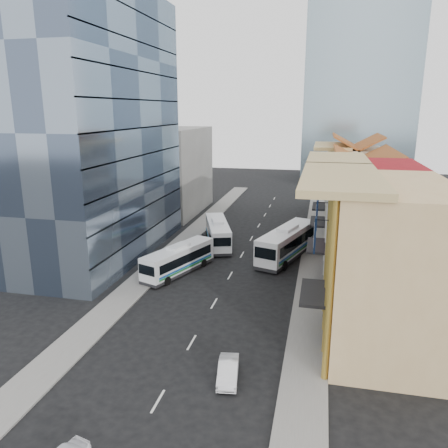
% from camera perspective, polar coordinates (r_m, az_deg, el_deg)
% --- Properties ---
extents(ground, '(200.00, 200.00, 0.00)m').
position_cam_1_polar(ground, '(33.31, -4.77, -16.00)').
color(ground, black).
rests_on(ground, ground).
extents(sidewalk_right, '(3.00, 90.00, 0.15)m').
position_cam_1_polar(sidewalk_right, '(52.06, 11.65, -4.52)').
color(sidewalk_right, slate).
rests_on(sidewalk_right, ground).
extents(sidewalk_left, '(3.00, 90.00, 0.15)m').
position_cam_1_polar(sidewalk_left, '(54.88, -6.40, -3.29)').
color(sidewalk_left, slate).
rests_on(sidewalk_left, ground).
extents(shophouse_tan, '(8.00, 14.00, 12.00)m').
position_cam_1_polar(shophouse_tan, '(34.43, 20.64, -4.87)').
color(shophouse_tan, '#D7B47C').
rests_on(shophouse_tan, ground).
extents(shophouse_red, '(8.00, 10.00, 12.00)m').
position_cam_1_polar(shophouse_red, '(45.86, 18.75, 0.08)').
color(shophouse_red, maroon).
rests_on(shophouse_red, ground).
extents(shophouse_cream_near, '(8.00, 9.00, 10.00)m').
position_cam_1_polar(shophouse_cream_near, '(55.28, 17.73, 1.52)').
color(shophouse_cream_near, beige).
rests_on(shophouse_cream_near, ground).
extents(shophouse_cream_mid, '(8.00, 9.00, 10.00)m').
position_cam_1_polar(shophouse_cream_mid, '(64.07, 17.11, 3.32)').
color(shophouse_cream_mid, beige).
rests_on(shophouse_cream_mid, ground).
extents(shophouse_cream_far, '(8.00, 12.00, 11.00)m').
position_cam_1_polar(shophouse_cream_far, '(74.30, 16.59, 5.26)').
color(shophouse_cream_far, beige).
rests_on(shophouse_cream_far, ground).
extents(office_tower, '(12.00, 26.00, 30.00)m').
position_cam_1_polar(office_tower, '(53.01, -16.88, 11.99)').
color(office_tower, '#3D4B62').
rests_on(office_tower, ground).
extents(office_block_far, '(10.00, 18.00, 14.00)m').
position_cam_1_polar(office_block_far, '(74.23, -7.03, 6.92)').
color(office_block_far, gray).
rests_on(office_block_far, ground).
extents(bus_left_near, '(5.63, 10.11, 3.18)m').
position_cam_1_polar(bus_left_near, '(46.76, -5.95, -4.56)').
color(bus_left_near, silver).
rests_on(bus_left_near, ground).
extents(bus_left_far, '(5.77, 10.81, 3.39)m').
position_cam_1_polar(bus_left_far, '(56.02, -0.81, -1.09)').
color(bus_left_far, white).
rests_on(bus_left_far, ground).
extents(bus_right, '(6.41, 12.43, 3.89)m').
position_cam_1_polar(bus_right, '(51.58, 8.24, -2.36)').
color(bus_right, white).
rests_on(bus_right, ground).
extents(sedan_right, '(1.78, 3.77, 1.20)m').
position_cam_1_polar(sedan_right, '(29.82, 0.53, -18.63)').
color(sedan_right, silver).
rests_on(sedan_right, ground).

